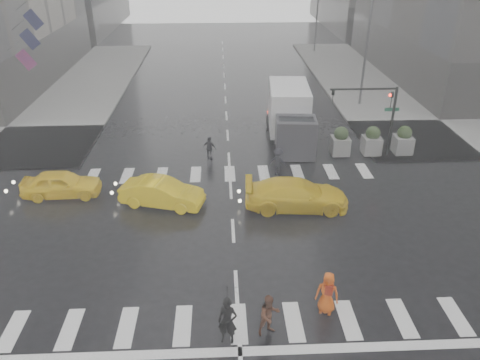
{
  "coord_description": "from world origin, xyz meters",
  "views": [
    {
      "loc": [
        -0.51,
        -18.53,
        12.4
      ],
      "look_at": [
        0.42,
        2.0,
        1.65
      ],
      "focal_mm": 35.0,
      "sensor_mm": 36.0,
      "label": 1
    }
  ],
  "objects_px": {
    "pedestrian_brown": "(269,315)",
    "pedestrian_orange": "(327,293)",
    "taxi_front": "(61,184)",
    "box_truck": "(290,115)",
    "taxi_mid": "(162,193)",
    "traffic_signal_pole": "(378,108)"
  },
  "relations": [
    {
      "from": "traffic_signal_pole",
      "to": "pedestrian_orange",
      "type": "relative_size",
      "value": 2.62
    },
    {
      "from": "box_truck",
      "to": "pedestrian_brown",
      "type": "bearing_deg",
      "value": -96.3
    },
    {
      "from": "pedestrian_brown",
      "to": "taxi_mid",
      "type": "distance_m",
      "value": 10.16
    },
    {
      "from": "traffic_signal_pole",
      "to": "taxi_mid",
      "type": "height_order",
      "value": "traffic_signal_pole"
    },
    {
      "from": "pedestrian_brown",
      "to": "taxi_mid",
      "type": "height_order",
      "value": "pedestrian_brown"
    },
    {
      "from": "pedestrian_brown",
      "to": "traffic_signal_pole",
      "type": "bearing_deg",
      "value": 39.42
    },
    {
      "from": "pedestrian_brown",
      "to": "taxi_front",
      "type": "relative_size",
      "value": 0.4
    },
    {
      "from": "pedestrian_brown",
      "to": "pedestrian_orange",
      "type": "distance_m",
      "value": 2.42
    },
    {
      "from": "pedestrian_brown",
      "to": "box_truck",
      "type": "xyz_separation_m",
      "value": [
        3.09,
        17.09,
        1.12
      ]
    },
    {
      "from": "pedestrian_brown",
      "to": "taxi_front",
      "type": "xyz_separation_m",
      "value": [
        -10.07,
        10.3,
        -0.11
      ]
    },
    {
      "from": "traffic_signal_pole",
      "to": "taxi_front",
      "type": "relative_size",
      "value": 1.1
    },
    {
      "from": "taxi_mid",
      "to": "taxi_front",
      "type": "bearing_deg",
      "value": 92.65
    },
    {
      "from": "pedestrian_brown",
      "to": "taxi_mid",
      "type": "bearing_deg",
      "value": 95.21
    },
    {
      "from": "pedestrian_brown",
      "to": "box_truck",
      "type": "bearing_deg",
      "value": 57.96
    },
    {
      "from": "traffic_signal_pole",
      "to": "pedestrian_brown",
      "type": "relative_size",
      "value": 2.77
    },
    {
      "from": "pedestrian_orange",
      "to": "box_truck",
      "type": "distance_m",
      "value": 16.18
    },
    {
      "from": "pedestrian_brown",
      "to": "pedestrian_orange",
      "type": "relative_size",
      "value": 0.94
    },
    {
      "from": "taxi_front",
      "to": "pedestrian_brown",
      "type": "bearing_deg",
      "value": -137.88
    },
    {
      "from": "pedestrian_brown",
      "to": "taxi_mid",
      "type": "xyz_separation_m",
      "value": [
        -4.62,
        9.05,
        -0.11
      ]
    },
    {
      "from": "pedestrian_orange",
      "to": "taxi_mid",
      "type": "distance_m",
      "value": 10.59
    },
    {
      "from": "pedestrian_brown",
      "to": "box_truck",
      "type": "distance_m",
      "value": 17.4
    },
    {
      "from": "traffic_signal_pole",
      "to": "pedestrian_brown",
      "type": "xyz_separation_m",
      "value": [
        -7.96,
        -14.48,
        -2.41
      ]
    }
  ]
}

